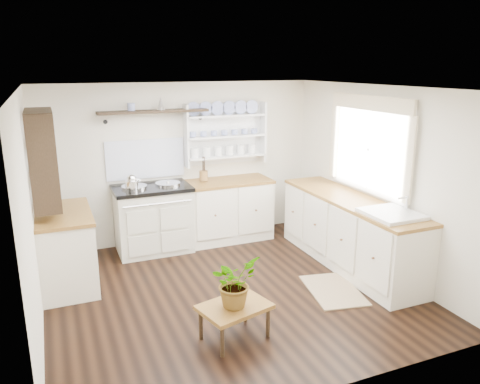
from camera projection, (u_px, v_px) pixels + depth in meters
name	position (u px, v px, depth m)	size (l,w,h in m)	color
floor	(230.00, 291.00, 5.42)	(4.00, 3.80, 0.01)	black
wall_back	(182.00, 163.00, 6.81)	(4.00, 0.02, 2.30)	silver
wall_right	(377.00, 179.00, 5.86)	(0.02, 3.80, 2.30)	silver
wall_left	(30.00, 217.00, 4.37)	(0.02, 3.80, 2.30)	silver
ceiling	(228.00, 88.00, 4.81)	(4.00, 3.80, 0.01)	white
window	(369.00, 144.00, 5.86)	(0.08, 1.55, 1.22)	white
aga_cooker	(153.00, 218.00, 6.49)	(1.04, 0.72, 0.96)	beige
back_cabinets	(228.00, 209.00, 6.94)	(1.27, 0.63, 0.90)	silver
right_cabinets	(349.00, 231.00, 6.02)	(0.62, 2.43, 0.90)	silver
belfast_sink	(391.00, 224.00, 5.26)	(0.55, 0.60, 0.45)	white
left_cabinets	(66.00, 248.00, 5.47)	(0.62, 1.13, 0.90)	silver
plate_rack	(224.00, 133.00, 6.91)	(1.20, 0.22, 0.90)	white
high_shelf	(154.00, 112.00, 6.35)	(1.50, 0.29, 0.16)	black
left_shelving	(43.00, 157.00, 5.13)	(0.28, 0.80, 1.05)	black
kettle	(132.00, 183.00, 6.14)	(0.17, 0.17, 0.21)	silver
utensil_crock	(204.00, 176.00, 6.75)	(0.12, 0.12, 0.14)	olive
center_table	(235.00, 309.00, 4.41)	(0.73, 0.60, 0.34)	brown
potted_plant	(234.00, 282.00, 4.33)	(0.43, 0.38, 0.48)	#3F7233
floor_rug	(333.00, 290.00, 5.41)	(0.55, 0.85, 0.02)	#856A4D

